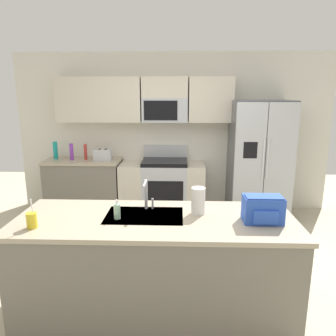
{
  "coord_description": "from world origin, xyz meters",
  "views": [
    {
      "loc": [
        0.11,
        -3.25,
        1.95
      ],
      "look_at": [
        -0.03,
        0.6,
        1.05
      ],
      "focal_mm": 34.25,
      "sensor_mm": 36.0,
      "label": 1
    }
  ],
  "objects_px": {
    "pepper_mill": "(85,152)",
    "bottle_teal": "(55,150)",
    "drink_cup_yellow": "(32,220)",
    "sink_faucet": "(146,192)",
    "soap_dispenser": "(117,211)",
    "range_oven": "(162,187)",
    "toaster": "(103,155)",
    "paper_towel_roll": "(198,201)",
    "backpack": "(263,209)",
    "bottle_purple": "(72,152)",
    "refrigerator": "(259,160)"
  },
  "relations": [
    {
      "from": "refrigerator",
      "to": "drink_cup_yellow",
      "type": "xyz_separation_m",
      "value": [
        -2.43,
        -2.63,
        0.04
      ]
    },
    {
      "from": "soap_dispenser",
      "to": "toaster",
      "type": "bearing_deg",
      "value": 105.85
    },
    {
      "from": "refrigerator",
      "to": "drink_cup_yellow",
      "type": "distance_m",
      "value": 3.58
    },
    {
      "from": "toaster",
      "to": "bottle_purple",
      "type": "distance_m",
      "value": 0.51
    },
    {
      "from": "range_oven",
      "to": "sink_faucet",
      "type": "xyz_separation_m",
      "value": [
        -0.03,
        -2.26,
        0.62
      ]
    },
    {
      "from": "toaster",
      "to": "bottle_teal",
      "type": "xyz_separation_m",
      "value": [
        -0.81,
        0.1,
        0.05
      ]
    },
    {
      "from": "range_oven",
      "to": "paper_towel_roll",
      "type": "bearing_deg",
      "value": -79.3
    },
    {
      "from": "sink_faucet",
      "to": "backpack",
      "type": "height_order",
      "value": "sink_faucet"
    },
    {
      "from": "bottle_teal",
      "to": "paper_towel_roll",
      "type": "distance_m",
      "value": 3.24
    },
    {
      "from": "drink_cup_yellow",
      "to": "paper_towel_roll",
      "type": "relative_size",
      "value": 1.02
    },
    {
      "from": "sink_faucet",
      "to": "drink_cup_yellow",
      "type": "height_order",
      "value": "sink_faucet"
    },
    {
      "from": "soap_dispenser",
      "to": "backpack",
      "type": "bearing_deg",
      "value": -1.23
    },
    {
      "from": "drink_cup_yellow",
      "to": "soap_dispenser",
      "type": "relative_size",
      "value": 1.44
    },
    {
      "from": "toaster",
      "to": "bottle_teal",
      "type": "distance_m",
      "value": 0.81
    },
    {
      "from": "toaster",
      "to": "drink_cup_yellow",
      "type": "distance_m",
      "value": 2.65
    },
    {
      "from": "refrigerator",
      "to": "soap_dispenser",
      "type": "distance_m",
      "value": 3.01
    },
    {
      "from": "range_oven",
      "to": "pepper_mill",
      "type": "relative_size",
      "value": 5.42
    },
    {
      "from": "drink_cup_yellow",
      "to": "soap_dispenser",
      "type": "xyz_separation_m",
      "value": [
        0.65,
        0.21,
        0.0
      ]
    },
    {
      "from": "range_oven",
      "to": "refrigerator",
      "type": "bearing_deg",
      "value": -2.7
    },
    {
      "from": "refrigerator",
      "to": "toaster",
      "type": "bearing_deg",
      "value": 179.55
    },
    {
      "from": "range_oven",
      "to": "paper_towel_roll",
      "type": "relative_size",
      "value": 5.67
    },
    {
      "from": "refrigerator",
      "to": "bottle_teal",
      "type": "relative_size",
      "value": 6.58
    },
    {
      "from": "bottle_teal",
      "to": "drink_cup_yellow",
      "type": "xyz_separation_m",
      "value": [
        0.85,
        -2.75,
        -0.08
      ]
    },
    {
      "from": "bottle_teal",
      "to": "drink_cup_yellow",
      "type": "distance_m",
      "value": 2.88
    },
    {
      "from": "pepper_mill",
      "to": "soap_dispenser",
      "type": "height_order",
      "value": "pepper_mill"
    },
    {
      "from": "pepper_mill",
      "to": "backpack",
      "type": "relative_size",
      "value": 0.78
    },
    {
      "from": "range_oven",
      "to": "paper_towel_roll",
      "type": "height_order",
      "value": "paper_towel_roll"
    },
    {
      "from": "bottle_purple",
      "to": "bottle_teal",
      "type": "relative_size",
      "value": 0.94
    },
    {
      "from": "toaster",
      "to": "paper_towel_roll",
      "type": "xyz_separation_m",
      "value": [
        1.39,
        -2.29,
        0.03
      ]
    },
    {
      "from": "refrigerator",
      "to": "backpack",
      "type": "relative_size",
      "value": 5.78
    },
    {
      "from": "toaster",
      "to": "backpack",
      "type": "xyz_separation_m",
      "value": [
        1.92,
        -2.46,
        0.03
      ]
    },
    {
      "from": "toaster",
      "to": "paper_towel_roll",
      "type": "bearing_deg",
      "value": -58.7
    },
    {
      "from": "range_oven",
      "to": "paper_towel_roll",
      "type": "xyz_separation_m",
      "value": [
        0.44,
        -2.34,
        0.58
      ]
    },
    {
      "from": "pepper_mill",
      "to": "bottle_teal",
      "type": "bearing_deg",
      "value": 174.74
    },
    {
      "from": "bottle_purple",
      "to": "toaster",
      "type": "bearing_deg",
      "value": -1.92
    },
    {
      "from": "range_oven",
      "to": "toaster",
      "type": "xyz_separation_m",
      "value": [
        -0.95,
        -0.05,
        0.55
      ]
    },
    {
      "from": "sink_faucet",
      "to": "soap_dispenser",
      "type": "height_order",
      "value": "sink_faucet"
    },
    {
      "from": "refrigerator",
      "to": "pepper_mill",
      "type": "height_order",
      "value": "refrigerator"
    },
    {
      "from": "bottle_purple",
      "to": "paper_towel_roll",
      "type": "height_order",
      "value": "bottle_purple"
    },
    {
      "from": "soap_dispenser",
      "to": "paper_towel_roll",
      "type": "relative_size",
      "value": 0.71
    },
    {
      "from": "soap_dispenser",
      "to": "paper_towel_roll",
      "type": "distance_m",
      "value": 0.72
    },
    {
      "from": "toaster",
      "to": "drink_cup_yellow",
      "type": "xyz_separation_m",
      "value": [
        0.05,
        -2.65,
        -0.03
      ]
    },
    {
      "from": "bottle_teal",
      "to": "backpack",
      "type": "distance_m",
      "value": 3.74
    },
    {
      "from": "toaster",
      "to": "bottle_teal",
      "type": "relative_size",
      "value": 1.0
    },
    {
      "from": "paper_towel_roll",
      "to": "bottle_teal",
      "type": "bearing_deg",
      "value": 132.63
    },
    {
      "from": "drink_cup_yellow",
      "to": "toaster",
      "type": "bearing_deg",
      "value": 91.0
    },
    {
      "from": "bottle_purple",
      "to": "backpack",
      "type": "height_order",
      "value": "bottle_purple"
    },
    {
      "from": "toaster",
      "to": "soap_dispenser",
      "type": "height_order",
      "value": "toaster"
    },
    {
      "from": "sink_faucet",
      "to": "drink_cup_yellow",
      "type": "bearing_deg",
      "value": -153.43
    },
    {
      "from": "pepper_mill",
      "to": "backpack",
      "type": "xyz_separation_m",
      "value": [
        2.21,
        -2.51,
        -0.01
      ]
    }
  ]
}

